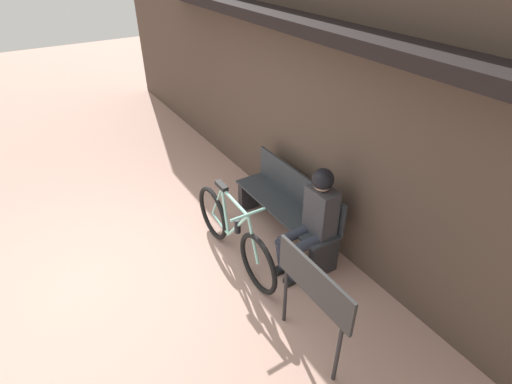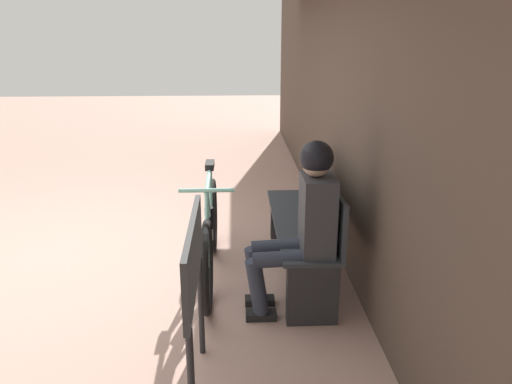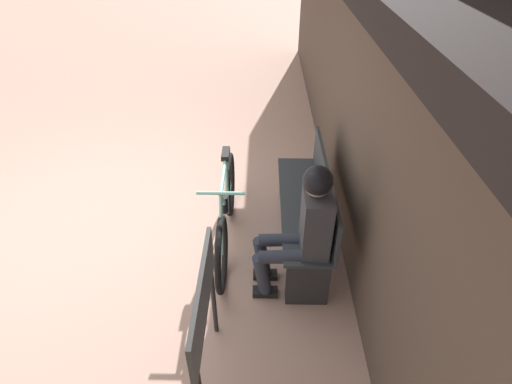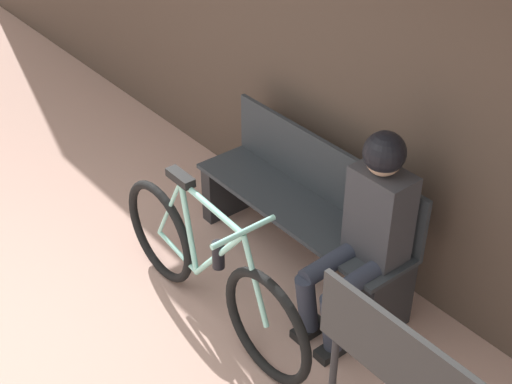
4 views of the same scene
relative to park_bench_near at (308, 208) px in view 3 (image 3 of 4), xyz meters
The scene contains 6 objects.
ground_plane 2.21m from the park_bench_near, 98.39° to the right, with size 24.00×24.00×0.00m, color tan.
storefront_wall 1.35m from the park_bench_near, 128.60° to the left, with size 12.00×0.56×3.20m.
park_bench_near is the anchor object (origin of this frame).
bicycle 0.79m from the park_bench_near, 86.87° to the right, with size 1.73×0.40×0.92m.
person_seated 0.69m from the park_bench_near, 10.14° to the right, with size 0.34×0.61×1.26m.
signboard 1.69m from the park_bench_near, 28.84° to the right, with size 0.92×0.04×1.03m.
Camera 3 is at (3.33, 1.71, 2.81)m, focal length 28.00 mm.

